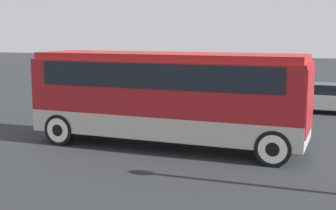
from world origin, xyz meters
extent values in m
plane|color=#26282B|center=(0.00, 0.00, 0.00)|extent=(120.00, 120.00, 0.00)
cube|color=#B7B2A8|center=(0.00, 0.00, 0.82)|extent=(9.01, 2.49, 0.74)
cube|color=maroon|center=(0.00, 0.00, 2.05)|extent=(9.01, 2.49, 1.72)
cube|color=black|center=(0.00, 0.00, 2.47)|extent=(7.93, 2.53, 0.77)
cube|color=#B21E1E|center=(0.00, 0.00, 3.02)|extent=(8.83, 2.29, 0.22)
cube|color=maroon|center=(4.36, 0.00, 1.80)|extent=(0.36, 2.39, 1.97)
cylinder|color=black|center=(3.66, -1.13, 0.53)|extent=(1.05, 0.28, 1.05)
cylinder|color=silver|center=(3.66, -1.13, 0.53)|extent=(0.82, 0.30, 0.82)
cylinder|color=black|center=(3.66, -1.13, 0.53)|extent=(0.40, 0.32, 0.40)
cylinder|color=black|center=(3.66, 1.13, 0.53)|extent=(1.05, 0.28, 1.05)
cylinder|color=silver|center=(3.66, 1.13, 0.53)|extent=(0.82, 0.30, 0.82)
cylinder|color=black|center=(3.66, 1.13, 0.53)|extent=(0.40, 0.32, 0.40)
cylinder|color=black|center=(-3.50, -1.13, 0.53)|extent=(1.05, 0.28, 1.05)
cylinder|color=silver|center=(-3.50, -1.13, 0.53)|extent=(0.82, 0.30, 0.82)
cylinder|color=black|center=(-3.50, -1.13, 0.53)|extent=(0.40, 0.32, 0.40)
cylinder|color=black|center=(-3.50, 1.13, 0.53)|extent=(1.05, 0.28, 1.05)
cylinder|color=silver|center=(-3.50, 1.13, 0.53)|extent=(0.82, 0.30, 0.82)
cylinder|color=black|center=(-3.50, 1.13, 0.53)|extent=(0.40, 0.32, 0.40)
cube|color=#7A6B5B|center=(-3.07, 7.94, 0.54)|extent=(4.55, 1.74, 0.56)
cube|color=black|center=(-3.25, 7.94, 1.07)|extent=(2.37, 1.57, 0.50)
cylinder|color=black|center=(-1.29, 7.16, 0.35)|extent=(0.70, 0.22, 0.70)
cylinder|color=black|center=(-1.29, 7.16, 0.35)|extent=(0.27, 0.26, 0.27)
cylinder|color=black|center=(-1.29, 8.72, 0.35)|extent=(0.70, 0.22, 0.70)
cylinder|color=black|center=(-1.29, 8.72, 0.35)|extent=(0.27, 0.26, 0.27)
cylinder|color=black|center=(-4.86, 7.16, 0.35)|extent=(0.70, 0.22, 0.70)
cylinder|color=black|center=(-4.86, 7.16, 0.35)|extent=(0.27, 0.26, 0.27)
cylinder|color=black|center=(-4.86, 8.72, 0.35)|extent=(0.70, 0.22, 0.70)
cylinder|color=black|center=(-4.86, 8.72, 0.35)|extent=(0.27, 0.26, 0.27)
cube|color=silver|center=(4.24, 9.10, 0.57)|extent=(4.00, 1.70, 0.67)
cube|color=black|center=(4.08, 9.10, 1.15)|extent=(2.08, 1.53, 0.48)
cylinder|color=black|center=(2.68, 8.33, 0.32)|extent=(0.64, 0.22, 0.64)
cylinder|color=black|center=(2.68, 8.33, 0.32)|extent=(0.24, 0.26, 0.24)
cylinder|color=black|center=(2.68, 9.86, 0.32)|extent=(0.64, 0.22, 0.64)
cylinder|color=black|center=(2.68, 9.86, 0.32)|extent=(0.24, 0.26, 0.24)
camera|label=1|loc=(5.60, -14.28, 3.77)|focal=50.00mm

